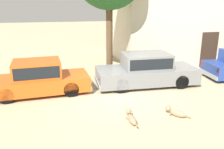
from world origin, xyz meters
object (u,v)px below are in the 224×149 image
(parked_sedan_second, at_px, (146,70))
(stray_dog_tan, at_px, (175,112))
(stray_dog_spotted, at_px, (131,118))
(parked_sedan_nearest, at_px, (38,78))

(parked_sedan_second, xyz_separation_m, stray_dog_tan, (-0.17, -3.31, -0.60))
(stray_dog_spotted, relative_size, stray_dog_tan, 1.40)
(parked_sedan_second, bearing_deg, stray_dog_spotted, -115.98)
(parked_sedan_nearest, relative_size, parked_sedan_second, 0.91)
(parked_sedan_nearest, relative_size, stray_dog_tan, 5.73)
(stray_dog_spotted, distance_m, stray_dog_tan, 1.61)
(stray_dog_spotted, bearing_deg, stray_dog_tan, -89.27)
(parked_sedan_nearest, xyz_separation_m, parked_sedan_second, (4.87, 0.02, 0.04))
(parked_sedan_second, xyz_separation_m, stray_dog_spotted, (-1.78, -3.35, -0.60))
(parked_sedan_nearest, bearing_deg, parked_sedan_second, -3.60)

